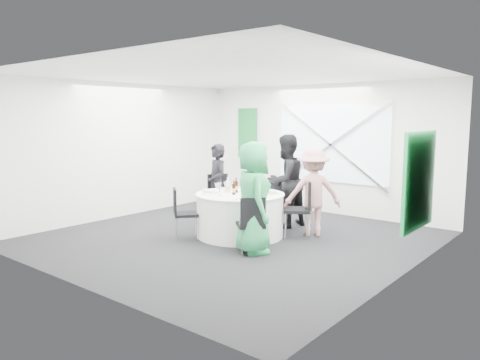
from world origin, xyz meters
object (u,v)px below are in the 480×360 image
Objects in this scene: chair_back_left at (220,195)px; chair_front_right at (252,221)px; chair_back_right at (302,204)px; green_water_bottle at (250,187)px; banquet_table at (240,215)px; person_man_back at (286,181)px; chair_front_left at (181,210)px; person_man_back_left at (217,184)px; chair_back at (274,197)px; person_woman_pink at (313,192)px; clear_water_bottle at (228,187)px; person_woman_green at (253,198)px.

chair_back_left reaches higher than chair_front_right.
green_water_bottle is (-0.71, -0.56, 0.30)m from chair_back_right.
person_man_back is at bearing 78.30° from banquet_table.
person_man_back_left reaches higher than chair_front_left.
green_water_bottle is at bearing 9.93° from person_man_back.
chair_back is (-0.13, 1.22, 0.14)m from banquet_table.
person_man_back reaches higher than green_water_bottle.
person_man_back_left is at bearing -118.48° from chair_back_right.
person_woman_pink is 1.50m from clear_water_bottle.
person_woman_green is (1.45, 0.13, 0.35)m from chair_front_left.
person_man_back_left is (-1.76, 1.17, 0.27)m from chair_front_right.
banquet_table is 0.54m from clear_water_bottle.
chair_back_left is 1.09× the size of chair_front_right.
chair_back_left is at bearing -52.37° from person_man_back.
clear_water_bottle is at bearing -93.12° from chair_back_right.
chair_back_left is 1.10× the size of chair_front_left.
person_woman_green is at bearing -116.57° from chair_front_right.
chair_back is at bearing 105.43° from green_water_bottle.
person_woman_green reaches higher than chair_front_right.
person_man_back is at bearing -32.51° from person_woman_green.
person_woman_pink is (1.92, 0.31, 0.21)m from chair_back_left.
chair_front_right is at bearing -50.58° from green_water_bottle.
person_man_back_left reaches higher than chair_back_right.
chair_back is 0.56× the size of person_man_back_left.
person_woman_green is at bearing -7.33° from person_man_back_left.
chair_back_right is 1.85m from person_man_back_left.
person_woman_green is at bearing -30.37° from clear_water_bottle.
person_man_back_left is at bearing 155.08° from banquet_table.
chair_back_right is 0.32m from person_woman_pink.
green_water_bottle is 1.18× the size of clear_water_bottle.
person_woman_pink is at bearing -51.64° from chair_back_left.
chair_front_right is 0.50× the size of person_man_back.
chair_back_left is 1.35m from chair_front_left.
chair_front_left is (-0.66, -0.79, 0.13)m from banquet_table.
person_man_back reaches higher than banquet_table.
clear_water_bottle is (-0.45, -1.16, -0.02)m from person_man_back.
chair_front_left is (-1.56, -1.38, -0.07)m from chair_back_right.
person_woman_green is 0.91m from green_water_bottle.
chair_back is 0.50× the size of person_man_back.
chair_back_left is at bearing 140.77° from clear_water_bottle.
chair_back_left is at bearing 156.39° from green_water_bottle.
green_water_bottle is at bearing -9.31° from person_woman_green.
clear_water_bottle is at bearing 9.20° from person_woman_green.
person_woman_green is 6.29× the size of clear_water_bottle.
chair_front_left is at bearing -138.49° from chair_back_left.
green_water_bottle is (0.19, 0.03, 0.51)m from banquet_table.
banquet_table is 1.11m from person_man_back_left.
chair_back is 0.92× the size of chair_back_left.
chair_back is at bearing -154.54° from chair_back_right.
person_woman_green is at bearing -69.89° from chair_back.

